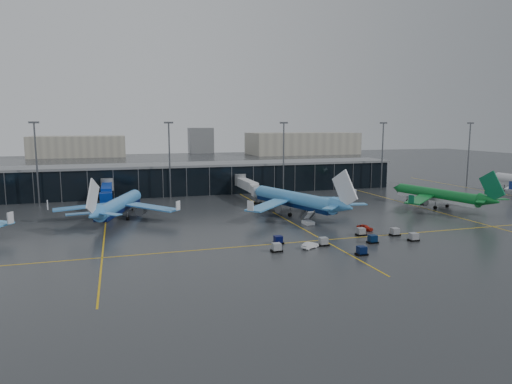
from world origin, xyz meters
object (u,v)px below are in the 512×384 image
object	(u,v)px
airliner_klm_near	(294,190)
baggage_carts	(349,240)
service_van_red	(365,227)
service_van_white	(310,245)
airliner_aer_lingus	(437,188)
airliner_arkefly	(119,196)
mobile_airstair	(308,221)

from	to	relation	value
airliner_klm_near	baggage_carts	size ratio (longest dim) A/B	1.30
service_van_red	service_van_white	bearing A→B (deg)	-175.82
baggage_carts	service_van_white	size ratio (longest dim) A/B	8.28
airliner_aer_lingus	baggage_carts	distance (m)	55.12
airliner_arkefly	service_van_red	world-z (taller)	airliner_arkefly
airliner_klm_near	airliner_arkefly	bearing A→B (deg)	153.80
airliner_arkefly	mobile_airstair	bearing A→B (deg)	-6.52
baggage_carts	service_van_red	size ratio (longest dim) A/B	8.29
airliner_arkefly	airliner_aer_lingus	xyz separation A→B (m)	(91.04, -10.00, -0.12)
baggage_carts	mobile_airstair	bearing A→B (deg)	91.73
airliner_aer_lingus	baggage_carts	xyz separation A→B (m)	(-45.65, -30.46, -5.16)
mobile_airstair	airliner_klm_near	bearing A→B (deg)	81.27
baggage_carts	service_van_white	bearing A→B (deg)	-173.43
airliner_klm_near	mobile_airstair	world-z (taller)	airliner_klm_near
airliner_arkefly	baggage_carts	bearing A→B (deg)	-23.44
service_van_white	airliner_aer_lingus	bearing A→B (deg)	-87.51
baggage_carts	service_van_red	world-z (taller)	baggage_carts
airliner_aer_lingus	mobile_airstair	distance (m)	47.75
airliner_aer_lingus	mobile_airstair	xyz separation A→B (m)	(-46.25, -10.70, -5.15)
airliner_klm_near	service_van_white	xyz separation A→B (m)	(-10.02, -34.10, -5.93)
service_van_red	airliner_arkefly	bearing A→B (deg)	124.87
airliner_arkefly	service_van_red	size ratio (longest dim) A/B	9.90
airliner_klm_near	baggage_carts	distance (m)	33.56
service_van_red	airliner_aer_lingus	bearing A→B (deg)	4.00
mobile_airstair	service_van_white	xyz separation A→B (m)	(-8.65, -20.83, -0.11)
airliner_aer_lingus	airliner_klm_near	bearing A→B (deg)	164.80
airliner_klm_near	airliner_aer_lingus	bearing A→B (deg)	-20.35
airliner_arkefly	service_van_red	xyz separation A→B (m)	(54.78, -30.76, -5.36)
mobile_airstair	service_van_red	world-z (taller)	mobile_airstair
mobile_airstair	baggage_carts	bearing A→B (deg)	-91.13
airliner_arkefly	airliner_klm_near	xyz separation A→B (m)	(46.15, -7.42, 0.54)
airliner_klm_near	service_van_red	world-z (taller)	airliner_klm_near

